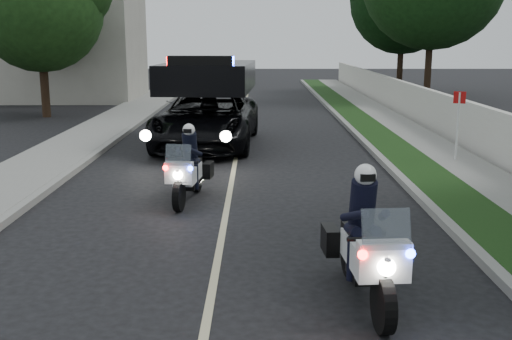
{
  "coord_description": "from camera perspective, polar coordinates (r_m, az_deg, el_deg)",
  "views": [
    {
      "loc": [
        0.63,
        -8.21,
        3.42
      ],
      "look_at": [
        0.6,
        2.86,
        1.0
      ],
      "focal_mm": 42.77,
      "sensor_mm": 36.0,
      "label": 1
    }
  ],
  "objects": [
    {
      "name": "sign_post",
      "position": [
        17.43,
        18.1,
        0.4
      ],
      "size": [
        0.43,
        0.43,
        2.08
      ],
      "primitive_type": null,
      "rotation": [
        0.0,
        0.0,
        -0.43
      ],
      "color": "red",
      "rests_on": "ground"
    },
    {
      "name": "curb_left",
      "position": [
        19.11,
        -14.19,
        1.87
      ],
      "size": [
        0.2,
        60.0,
        0.15
      ],
      "primitive_type": "cube",
      "color": "gray",
      "rests_on": "ground"
    },
    {
      "name": "curb_right",
      "position": [
        18.84,
        10.77,
        1.88
      ],
      "size": [
        0.2,
        60.0,
        0.15
      ],
      "primitive_type": "cube",
      "color": "gray",
      "rests_on": "ground"
    },
    {
      "name": "cyclist",
      "position": [
        27.75,
        -6.35,
        5.17
      ],
      "size": [
        0.63,
        0.45,
        1.62
      ],
      "primitive_type": "imported",
      "rotation": [
        0.0,
        0.0,
        3.03
      ],
      "color": "black",
      "rests_on": "ground"
    },
    {
      "name": "lane_marking",
      "position": [
        18.54,
        -1.8,
        1.7
      ],
      "size": [
        0.12,
        50.0,
        0.01
      ],
      "primitive_type": "cube",
      "color": "#BFB78C",
      "rests_on": "ground"
    },
    {
      "name": "grass_verge",
      "position": [
        18.98,
        12.85,
        1.88
      ],
      "size": [
        1.2,
        60.0,
        0.16
      ],
      "primitive_type": "cube",
      "color": "#193814",
      "rests_on": "ground"
    },
    {
      "name": "bicycle",
      "position": [
        27.75,
        -6.35,
        5.17
      ],
      "size": [
        0.81,
        1.8,
        0.91
      ],
      "primitive_type": "imported",
      "rotation": [
        0.0,
        0.0,
        0.12
      ],
      "color": "black",
      "rests_on": "ground"
    },
    {
      "name": "property_wall",
      "position": [
        19.51,
        19.57,
        3.75
      ],
      "size": [
        0.22,
        60.0,
        1.5
      ],
      "primitive_type": "cube",
      "color": "beige",
      "rests_on": "ground"
    },
    {
      "name": "sidewalk_right",
      "position": [
        19.3,
        16.62,
        1.84
      ],
      "size": [
        1.4,
        60.0,
        0.16
      ],
      "primitive_type": "cube",
      "color": "gray",
      "rests_on": "ground"
    },
    {
      "name": "police_suv",
      "position": [
        19.65,
        -4.54,
        2.27
      ],
      "size": [
        3.31,
        6.52,
        3.09
      ],
      "primitive_type": "imported",
      "rotation": [
        0.0,
        0.0,
        -0.06
      ],
      "color": "black",
      "rests_on": "ground"
    },
    {
      "name": "building_far",
      "position": [
        35.82,
        -17.51,
        11.9
      ],
      "size": [
        8.0,
        6.0,
        7.0
      ],
      "primitive_type": "cube",
      "color": "#A8A396",
      "rests_on": "ground"
    },
    {
      "name": "tree_left_far",
      "position": [
        33.77,
        -17.62,
        5.94
      ],
      "size": [
        5.81,
        5.81,
        8.43
      ],
      "primitive_type": null,
      "rotation": [
        0.0,
        0.0,
        0.16
      ],
      "color": "black",
      "rests_on": "ground"
    },
    {
      "name": "police_moto_right",
      "position": [
        8.41,
        10.01,
        -11.85
      ],
      "size": [
        0.9,
        2.19,
        1.82
      ],
      "primitive_type": null,
      "rotation": [
        0.0,
        0.0,
        0.07
      ],
      "color": "silver",
      "rests_on": "ground"
    },
    {
      "name": "police_moto_left",
      "position": [
        13.12,
        -6.29,
        -2.85
      ],
      "size": [
        0.91,
        2.0,
        1.64
      ],
      "primitive_type": null,
      "rotation": [
        0.0,
        0.0,
        -0.12
      ],
      "color": "silver",
      "rests_on": "ground"
    },
    {
      "name": "tree_right_d",
      "position": [
        34.79,
        15.63,
        6.24
      ],
      "size": [
        9.06,
        9.06,
        12.61
      ],
      "primitive_type": null,
      "rotation": [
        0.0,
        0.0,
        0.22
      ],
      "color": "#163C14",
      "rests_on": "ground"
    },
    {
      "name": "tree_right_e",
      "position": [
        39.89,
        13.2,
        7.09
      ],
      "size": [
        6.97,
        6.97,
        10.95
      ],
      "primitive_type": null,
      "rotation": [
        0.0,
        0.0,
        0.06
      ],
      "color": "black",
      "rests_on": "ground"
    },
    {
      "name": "sidewalk_left",
      "position": [
        19.41,
        -17.34,
        1.85
      ],
      "size": [
        2.0,
        60.0,
        0.16
      ],
      "primitive_type": "cube",
      "color": "gray",
      "rests_on": "ground"
    },
    {
      "name": "ground",
      "position": [
        8.91,
        -3.96,
        -10.26
      ],
      "size": [
        120.0,
        120.0,
        0.0
      ],
      "primitive_type": "plane",
      "color": "black",
      "rests_on": "ground"
    },
    {
      "name": "tree_left_near",
      "position": [
        28.27,
        -18.97,
        4.71
      ],
      "size": [
        6.94,
        6.94,
        8.98
      ],
      "primitive_type": null,
      "rotation": [
        0.0,
        0.0,
        -0.36
      ],
      "color": "#1B3F15",
      "rests_on": "ground"
    }
  ]
}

